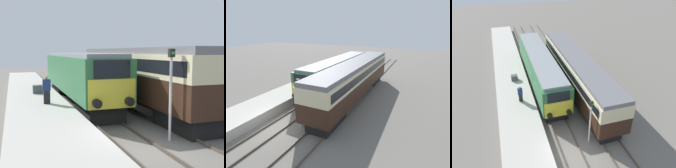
{
  "view_description": "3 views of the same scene",
  "coord_description": "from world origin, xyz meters",
  "views": [
    {
      "loc": [
        -4.62,
        -9.35,
        3.85
      ],
      "look_at": [
        0.0,
        3.66,
        2.24
      ],
      "focal_mm": 45.0,
      "sensor_mm": 36.0,
      "label": 1
    },
    {
      "loc": [
        9.67,
        -8.73,
        7.6
      ],
      "look_at": [
        1.7,
        7.66,
        1.6
      ],
      "focal_mm": 28.0,
      "sensor_mm": 36.0,
      "label": 2
    },
    {
      "loc": [
        -3.95,
        -10.57,
        13.03
      ],
      "look_at": [
        1.7,
        7.66,
        1.6
      ],
      "focal_mm": 35.0,
      "sensor_mm": 36.0,
      "label": 3
    }
  ],
  "objects": [
    {
      "name": "signal_post",
      "position": [
        1.7,
        0.96,
        2.35
      ],
      "size": [
        0.24,
        0.28,
        3.96
      ],
      "color": "silver",
      "rests_on": "ground_plane"
    },
    {
      "name": "locomotive",
      "position": [
        0.0,
        11.23,
        2.1
      ],
      "size": [
        2.7,
        15.65,
        3.71
      ],
      "color": "black",
      "rests_on": "ground_plane"
    },
    {
      "name": "ground_plane",
      "position": [
        0.0,
        0.0,
        0.0
      ],
      "size": [
        120.0,
        120.0,
        0.0
      ],
      "primitive_type": "plane",
      "color": "slate"
    },
    {
      "name": "platform_left",
      "position": [
        -3.3,
        8.0,
        0.41
      ],
      "size": [
        3.5,
        50.0,
        0.82
      ],
      "color": "#B7B2A8",
      "rests_on": "ground_plane"
    },
    {
      "name": "rails_near_track",
      "position": [
        0.0,
        5.0,
        0.07
      ],
      "size": [
        1.51,
        60.0,
        0.14
      ],
      "color": "#4C4238",
      "rests_on": "ground_plane"
    },
    {
      "name": "luggage_crate",
      "position": [
        -2.96,
        11.39,
        1.12
      ],
      "size": [
        0.7,
        0.56,
        0.6
      ],
      "color": "#4C4C51",
      "rests_on": "platform_left"
    },
    {
      "name": "rails_far_track",
      "position": [
        3.4,
        5.0,
        0.07
      ],
      "size": [
        1.5,
        60.0,
        0.14
      ],
      "color": "#4C4238",
      "rests_on": "ground_plane"
    },
    {
      "name": "passenger_carriage",
      "position": [
        3.4,
        8.58,
        2.45
      ],
      "size": [
        2.75,
        17.22,
        4.06
      ],
      "color": "black",
      "rests_on": "ground_plane"
    },
    {
      "name": "person_on_platform",
      "position": [
        -2.81,
        7.09,
        1.63
      ],
      "size": [
        0.44,
        0.26,
        1.63
      ],
      "color": "black",
      "rests_on": "platform_left"
    }
  ]
}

